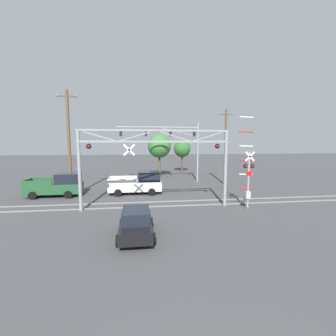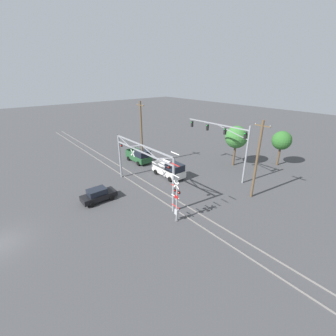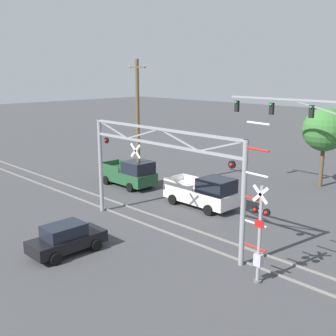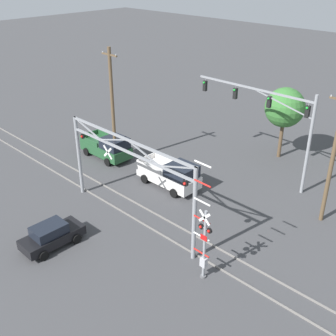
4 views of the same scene
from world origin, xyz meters
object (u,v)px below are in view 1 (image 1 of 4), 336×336
crossing_gantry (155,156)px  pickup_truck_following (58,185)px  background_tree_far_left_verge (182,149)px  sedan_waiting (136,223)px  background_tree_beyond_span (159,146)px  utility_pole_right (225,146)px  traffic_signal_span (177,141)px  pickup_truck_lead (138,183)px  crossing_signal_mast (248,178)px  utility_pole_left (69,143)px

crossing_gantry → pickup_truck_following: bearing=149.8°
crossing_gantry → background_tree_far_left_verge: crossing_gantry is taller
sedan_waiting → background_tree_beyond_span: size_ratio=0.62×
sedan_waiting → background_tree_far_left_verge: background_tree_far_left_verge is taller
crossing_gantry → pickup_truck_following: crossing_gantry is taller
pickup_truck_following → background_tree_far_left_verge: bearing=47.0°
pickup_truck_following → utility_pole_right: size_ratio=0.54×
utility_pole_right → traffic_signal_span: bearing=156.3°
sedan_waiting → background_tree_far_left_verge: size_ratio=0.70×
traffic_signal_span → background_tree_beyond_span: size_ratio=1.66×
crossing_gantry → pickup_truck_lead: bearing=103.8°
background_tree_far_left_verge → background_tree_beyond_span: bearing=-129.2°
background_tree_far_left_verge → crossing_gantry: bearing=-106.2°
crossing_signal_mast → utility_pole_left: (-14.82, 5.91, 2.74)m
pickup_truck_following → background_tree_beyond_span: background_tree_beyond_span is taller
background_tree_beyond_span → background_tree_far_left_verge: 7.12m
sedan_waiting → pickup_truck_following: bearing=125.8°
pickup_truck_lead → pickup_truck_following: (-7.66, -0.16, -0.00)m
sedan_waiting → utility_pole_right: size_ratio=0.43×
traffic_signal_span → background_tree_beyond_span: bearing=113.2°
pickup_truck_lead → background_tree_beyond_span: size_ratio=0.82×
sedan_waiting → utility_pole_left: utility_pole_left is taller
crossing_gantry → background_tree_beyond_span: size_ratio=1.81×
pickup_truck_following → background_tree_far_left_verge: background_tree_far_left_verge is taller
traffic_signal_span → sedan_waiting: (-5.13, -16.87, -4.63)m
background_tree_beyond_span → crossing_gantry: bearing=-96.3°
crossing_gantry → crossing_signal_mast: size_ratio=1.63×
pickup_truck_following → crossing_signal_mast: bearing=-20.8°
crossing_signal_mast → background_tree_far_left_verge: bearing=92.1°
utility_pole_right → pickup_truck_lead: bearing=-160.1°
sedan_waiting → background_tree_beyond_span: background_tree_beyond_span is taller
crossing_gantry → crossing_signal_mast: bearing=-7.1°
background_tree_beyond_span → background_tree_far_left_verge: background_tree_beyond_span is taller
sedan_waiting → utility_pole_left: (-6.27, 10.25, 4.35)m
crossing_gantry → sedan_waiting: (-1.44, -5.23, -3.31)m
pickup_truck_following → background_tree_far_left_verge: 22.58m
crossing_signal_mast → traffic_signal_span: (-3.41, 12.52, 3.02)m
pickup_truck_following → background_tree_beyond_span: size_ratio=0.78×
crossing_gantry → sedan_waiting: bearing=-105.4°
background_tree_far_left_verge → pickup_truck_following: bearing=-133.0°
pickup_truck_following → utility_pole_right: utility_pole_right is taller
pickup_truck_lead → background_tree_beyond_span: 11.71m
background_tree_far_left_verge → traffic_signal_span: bearing=-104.5°
utility_pole_left → background_tree_far_left_verge: 21.71m
pickup_truck_lead → utility_pole_right: (10.57, 3.83, 3.65)m
traffic_signal_span → pickup_truck_following: bearing=-153.1°
crossing_gantry → utility_pole_right: bearing=44.9°
traffic_signal_span → utility_pole_right: (5.55, -2.44, -0.70)m
utility_pole_right → crossing_gantry: bearing=-135.1°
crossing_signal_mast → utility_pole_right: size_ratio=0.77×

